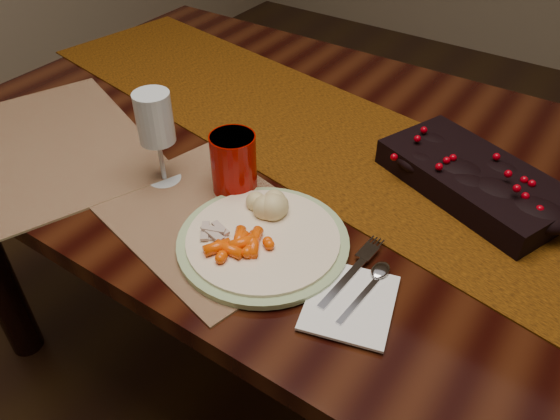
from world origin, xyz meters
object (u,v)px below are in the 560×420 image
Objects in this scene: dinner_plate at (263,241)px; wine_glass at (158,139)px; centerpiece at (475,175)px; baby_carrots at (242,248)px; mashed_potatoes at (267,201)px; red_cup at (234,163)px; napkin at (350,302)px; placemat_main at (209,218)px; dining_table at (339,290)px; turkey_shreds at (211,229)px.

dinner_plate is 0.28m from wine_glass.
centerpiece reaches higher than baby_carrots.
red_cup is (-0.10, 0.04, 0.02)m from mashed_potatoes.
mashed_potatoes is 0.56× the size of napkin.
placemat_main is at bearing -147.52° from mashed_potatoes.
dining_table is at bearing 79.67° from placemat_main.
turkey_shreds is at bearing -23.59° from wine_glass.
turkey_shreds reaches higher than napkin.
wine_glass is at bearing 178.08° from placemat_main.
red_cup is (-0.01, 0.09, 0.06)m from placemat_main.
dinner_plate is 2.85× the size of baby_carrots.
dinner_plate is at bearing -60.50° from mashed_potatoes.
centerpiece reaches higher than dining_table.
wine_glass reaches higher than dining_table.
dining_table is at bearing -168.36° from centerpiece.
red_cup is (-0.13, 0.10, 0.05)m from dinner_plate.
wine_glass is at bearing -158.50° from red_cup.
placemat_main is 0.13m from baby_carrots.
red_cup reaches higher than placemat_main.
dinner_plate is 0.05m from baby_carrots.
napkin is 0.35m from red_cup.
centerpiece is at bearing 50.48° from turkey_shreds.
placemat_main is at bearing -113.75° from dining_table.
centerpiece is 2.99× the size of red_cup.
placemat_main is 0.11m from mashed_potatoes.
baby_carrots is at bearing -6.82° from turkey_shreds.
placemat_main is 2.70× the size of napkin.
mashed_potatoes is at bearing 65.03° from turkey_shreds.
centerpiece is at bearing 33.79° from red_cup.
centerpiece reaches higher than placemat_main.
baby_carrots is (-0.24, -0.39, -0.01)m from centerpiece.
placemat_main is 1.38× the size of dinner_plate.
napkin reaches higher than dining_table.
centerpiece is at bearing 58.07° from baby_carrots.
napkin is (0.26, 0.01, -0.02)m from turkey_shreds.
dinner_plate is at bearing -35.66° from red_cup.
mashed_potatoes is at bearing 3.82° from wine_glass.
placemat_main is 0.12m from dinner_plate.
turkey_shreds is at bearing -114.97° from mashed_potatoes.
mashed_potatoes is (-0.04, -0.24, 0.42)m from dining_table.
baby_carrots is 0.69× the size of napkin.
baby_carrots is at bearing -92.55° from dining_table.
turkey_shreds is 0.15m from red_cup.
turkey_shreds is 0.55× the size of red_cup.
baby_carrots is 0.11m from mashed_potatoes.
turkey_shreds is 0.26m from napkin.
dinner_plate is (-0.24, -0.34, -0.03)m from centerpiece.
dining_table is 0.53m from napkin.
red_cup is at bearing 21.50° from wine_glass.
mashed_potatoes is 0.11m from turkey_shreds.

